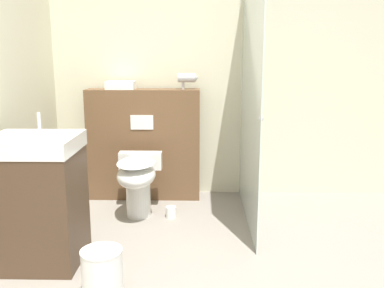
% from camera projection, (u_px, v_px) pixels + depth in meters
% --- Properties ---
extents(wall_back, '(8.00, 0.06, 2.50)m').
position_uv_depth(wall_back, '(186.00, 73.00, 4.33)').
color(wall_back, beige).
rests_on(wall_back, ground_plane).
extents(partition_panel, '(1.12, 0.25, 1.11)m').
position_uv_depth(partition_panel, '(144.00, 144.00, 4.30)').
color(partition_panel, brown).
rests_on(partition_panel, ground_plane).
extents(shower_glass, '(0.04, 1.44, 2.10)m').
position_uv_depth(shower_glass, '(250.00, 101.00, 3.63)').
color(shower_glass, silver).
rests_on(shower_glass, ground_plane).
extents(toilet, '(0.40, 0.58, 0.55)m').
position_uv_depth(toilet, '(137.00, 179.00, 3.79)').
color(toilet, white).
rests_on(toilet, ground_plane).
extents(sink_vanity, '(0.59, 0.54, 1.05)m').
position_uv_depth(sink_vanity, '(37.00, 200.00, 2.96)').
color(sink_vanity, '#473323').
rests_on(sink_vanity, ground_plane).
extents(hair_drier, '(0.20, 0.09, 0.15)m').
position_uv_depth(hair_drier, '(187.00, 78.00, 4.15)').
color(hair_drier, '#B7B7BC').
rests_on(hair_drier, partition_panel).
extents(folded_towel, '(0.27, 0.19, 0.08)m').
position_uv_depth(folded_towel, '(121.00, 85.00, 4.17)').
color(folded_towel, white).
rests_on(folded_towel, partition_panel).
extents(spare_toilet_roll, '(0.09, 0.09, 0.10)m').
position_uv_depth(spare_toilet_roll, '(171.00, 212.00, 3.85)').
color(spare_toilet_roll, white).
rests_on(spare_toilet_roll, ground_plane).
extents(waste_bin, '(0.25, 0.25, 0.31)m').
position_uv_depth(waste_bin, '(102.00, 274.00, 2.56)').
color(waste_bin, silver).
rests_on(waste_bin, ground_plane).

